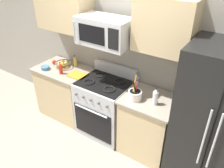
% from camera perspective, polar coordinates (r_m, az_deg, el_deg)
% --- Properties ---
extents(ground_plane, '(16.00, 16.00, 0.00)m').
position_cam_1_polar(ground_plane, '(3.52, -8.11, -17.29)').
color(ground_plane, gray).
extents(wall_back, '(8.00, 0.10, 2.60)m').
position_cam_1_polar(wall_back, '(3.44, 1.77, 8.65)').
color(wall_back, '#9E998E').
rests_on(wall_back, ground).
extents(counter_left, '(0.92, 0.64, 0.91)m').
position_cam_1_polar(counter_left, '(4.04, -11.69, -1.86)').
color(counter_left, tan).
rests_on(counter_left, ground).
extents(range_oven, '(0.76, 0.69, 1.09)m').
position_cam_1_polar(range_oven, '(3.57, -1.79, -5.77)').
color(range_oven, '#B2B5BA').
rests_on(range_oven, ground).
extents(counter_right, '(0.72, 0.64, 0.91)m').
position_cam_1_polar(counter_right, '(3.29, 9.12, -10.28)').
color(counter_right, tan).
rests_on(counter_right, ground).
extents(refrigerator, '(0.89, 0.76, 1.82)m').
position_cam_1_polar(refrigerator, '(2.86, 24.97, -8.91)').
color(refrigerator, black).
rests_on(refrigerator, ground).
extents(microwave, '(0.73, 0.44, 0.37)m').
position_cam_1_polar(microwave, '(3.03, -1.86, 13.23)').
color(microwave, '#B2B5BA').
extents(upper_cabinets_left, '(0.91, 0.34, 0.65)m').
position_cam_1_polar(upper_cabinets_left, '(3.63, -12.19, 18.23)').
color(upper_cabinets_left, tan).
extents(upper_cabinets_right, '(0.71, 0.34, 0.65)m').
position_cam_1_polar(upper_cabinets_right, '(2.76, 13.25, 14.18)').
color(upper_cabinets_right, tan).
extents(utensil_crock, '(0.18, 0.18, 0.34)m').
position_cam_1_polar(utensil_crock, '(2.95, 5.82, -2.62)').
color(utensil_crock, white).
rests_on(utensil_crock, counter_right).
extents(fruit_basket, '(0.26, 0.26, 0.11)m').
position_cam_1_polar(fruit_basket, '(3.84, -12.31, 4.90)').
color(fruit_basket, brown).
rests_on(fruit_basket, counter_left).
extents(apple_loose, '(0.07, 0.07, 0.07)m').
position_cam_1_polar(apple_loose, '(4.00, -14.48, 5.42)').
color(apple_loose, red).
rests_on(apple_loose, counter_left).
extents(cutting_board, '(0.30, 0.23, 0.02)m').
position_cam_1_polar(cutting_board, '(3.55, -8.66, 2.17)').
color(cutting_board, orange).
rests_on(cutting_board, counter_left).
extents(bottle_vinegar, '(0.07, 0.07, 0.24)m').
position_cam_1_polar(bottle_vinegar, '(2.87, 10.96, -3.18)').
color(bottle_vinegar, silver).
rests_on(bottle_vinegar, counter_right).
extents(bottle_oil, '(0.06, 0.06, 0.19)m').
position_cam_1_polar(bottle_oil, '(3.84, -9.37, 5.72)').
color(bottle_oil, gold).
rests_on(bottle_oil, counter_left).
extents(bottle_hot_sauce, '(0.06, 0.06, 0.20)m').
position_cam_1_polar(bottle_hot_sauce, '(3.62, -12.89, 3.87)').
color(bottle_hot_sauce, red).
rests_on(bottle_hot_sauce, counter_left).
extents(prep_bowl, '(0.14, 0.14, 0.05)m').
position_cam_1_polar(prep_bowl, '(3.86, -16.54, 4.00)').
color(prep_bowl, teal).
rests_on(prep_bowl, counter_left).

